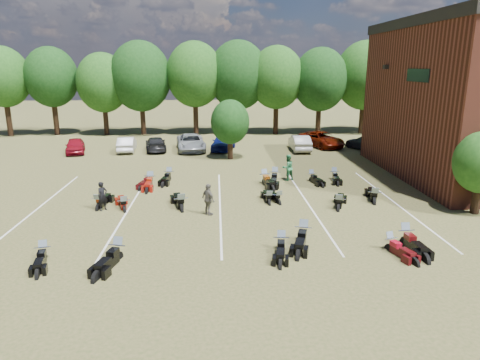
{
  "coord_description": "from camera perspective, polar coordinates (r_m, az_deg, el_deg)",
  "views": [
    {
      "loc": [
        -3.14,
        -19.79,
        7.57
      ],
      "look_at": [
        -1.82,
        4.0,
        1.2
      ],
      "focal_mm": 32.0,
      "sensor_mm": 36.0,
      "label": 1
    }
  ],
  "objects": [
    {
      "name": "motorcycle_4",
      "position": [
        19.46,
        8.37,
        -8.1
      ],
      "size": [
        1.49,
        2.59,
        1.38
      ],
      "primitive_type": null,
      "rotation": [
        0.0,
        0.0,
        -0.3
      ],
      "color": "black",
      "rests_on": "ground"
    },
    {
      "name": "motorcycle_1",
      "position": [
        19.22,
        -24.65,
        -9.68
      ],
      "size": [
        1.07,
        2.14,
        1.14
      ],
      "primitive_type": null,
      "rotation": [
        0.0,
        0.0,
        0.21
      ],
      "color": "black",
      "rests_on": "ground"
    },
    {
      "name": "motorcycle_13",
      "position": [
        23.86,
        12.99,
        -3.93
      ],
      "size": [
        1.49,
        2.45,
        1.3
      ],
      "primitive_type": null,
      "rotation": [
        0.0,
        0.0,
        2.8
      ],
      "color": "black",
      "rests_on": "ground"
    },
    {
      "name": "car_1",
      "position": [
        40.46,
        -14.85,
        4.65
      ],
      "size": [
        1.79,
        4.18,
        1.34
      ],
      "primitive_type": "imported",
      "rotation": [
        0.0,
        0.0,
        3.23
      ],
      "color": "silver",
      "rests_on": "ground"
    },
    {
      "name": "car_2",
      "position": [
        39.74,
        -6.56,
        4.98
      ],
      "size": [
        3.08,
        5.59,
        1.48
      ],
      "primitive_type": "imported",
      "rotation": [
        0.0,
        0.0,
        0.12
      ],
      "color": "#979B9F",
      "rests_on": "ground"
    },
    {
      "name": "motorcycle_5",
      "position": [
        20.29,
        21.12,
        -8.01
      ],
      "size": [
        0.87,
        2.44,
        1.34
      ],
      "primitive_type": null,
      "rotation": [
        0.0,
        0.0,
        0.04
      ],
      "color": "black",
      "rests_on": "ground"
    },
    {
      "name": "motorcycle_8",
      "position": [
        24.6,
        -18.33,
        -3.75
      ],
      "size": [
        0.99,
        2.31,
        1.25
      ],
      "primitive_type": null,
      "rotation": [
        0.0,
        0.0,
        3.01
      ],
      "color": "black",
      "rests_on": "ground"
    },
    {
      "name": "young_tree_midfield",
      "position": [
        35.59,
        -1.33,
        7.74
      ],
      "size": [
        3.2,
        3.2,
        4.7
      ],
      "color": "black",
      "rests_on": "ground"
    },
    {
      "name": "motorcycle_9",
      "position": [
        23.38,
        -7.81,
        -4.07
      ],
      "size": [
        1.35,
        2.59,
        1.38
      ],
      "primitive_type": null,
      "rotation": [
        0.0,
        0.0,
        3.38
      ],
      "color": "black",
      "rests_on": "ground"
    },
    {
      "name": "car_0",
      "position": [
        41.02,
        -21.12,
        4.27
      ],
      "size": [
        2.51,
        4.17,
        1.33
      ],
      "primitive_type": "imported",
      "rotation": [
        0.0,
        0.0,
        0.26
      ],
      "color": "maroon",
      "rests_on": "ground"
    },
    {
      "name": "motorcycle_18",
      "position": [
        28.96,
        4.64,
        -0.23
      ],
      "size": [
        1.25,
        2.59,
        1.39
      ],
      "primitive_type": null,
      "rotation": [
        0.0,
        0.0,
        -0.19
      ],
      "color": "black",
      "rests_on": "ground"
    },
    {
      "name": "motorcycle_16",
      "position": [
        29.63,
        -9.42,
        -0.04
      ],
      "size": [
        1.03,
        2.34,
        1.26
      ],
      "primitive_type": null,
      "rotation": [
        0.0,
        0.0,
        -0.14
      ],
      "color": "black",
      "rests_on": "ground"
    },
    {
      "name": "tree_line",
      "position": [
        48.85,
        -0.69,
        13.5
      ],
      "size": [
        56.0,
        6.0,
        9.79
      ],
      "color": "black",
      "rests_on": "ground"
    },
    {
      "name": "motorcycle_14",
      "position": [
        28.93,
        -12.02,
        -0.54
      ],
      "size": [
        1.1,
        2.13,
        1.14
      ],
      "primitive_type": null,
      "rotation": [
        0.0,
        0.0,
        -0.23
      ],
      "color": "#3E080C",
      "rests_on": "ground"
    },
    {
      "name": "motorcycle_11",
      "position": [
        24.38,
        5.15,
        -3.18
      ],
      "size": [
        1.18,
        2.1,
        1.11
      ],
      "primitive_type": null,
      "rotation": [
        0.0,
        0.0,
        3.43
      ],
      "color": "black",
      "rests_on": "ground"
    },
    {
      "name": "motorcycle_12",
      "position": [
        25.52,
        17.42,
        -3.0
      ],
      "size": [
        1.29,
        2.54,
        1.35
      ],
      "primitive_type": null,
      "rotation": [
        0.0,
        0.0,
        2.92
      ],
      "color": "black",
      "rests_on": "ground"
    },
    {
      "name": "motorcycle_7",
      "position": [
        23.9,
        -15.16,
        -4.04
      ],
      "size": [
        1.37,
        2.32,
        1.23
      ],
      "primitive_type": null,
      "rotation": [
        0.0,
        0.0,
        3.47
      ],
      "color": "maroon",
      "rests_on": "ground"
    },
    {
      "name": "person_black",
      "position": [
        24.16,
        -17.86,
        -2.07
      ],
      "size": [
        0.67,
        0.68,
        1.58
      ],
      "primitive_type": "imported",
      "rotation": [
        0.0,
        0.0,
        0.83
      ],
      "color": "black",
      "rests_on": "ground"
    },
    {
      "name": "car_3",
      "position": [
        40.18,
        -11.17,
        4.75
      ],
      "size": [
        2.52,
        4.63,
        1.27
      ],
      "primitive_type": "imported",
      "rotation": [
        0.0,
        0.0,
        3.32
      ],
      "color": "black",
      "rests_on": "ground"
    },
    {
      "name": "motorcycle_20",
      "position": [
        30.09,
        12.4,
        0.04
      ],
      "size": [
        0.91,
        2.19,
        1.19
      ],
      "primitive_type": null,
      "rotation": [
        0.0,
        0.0,
        -0.11
      ],
      "color": "black",
      "rests_on": "ground"
    },
    {
      "name": "motorcycle_2",
      "position": [
        18.22,
        -15.95,
        -10.21
      ],
      "size": [
        1.31,
        2.49,
        1.32
      ],
      "primitive_type": null,
      "rotation": [
        0.0,
        0.0,
        -0.25
      ],
      "color": "black",
      "rests_on": "ground"
    },
    {
      "name": "motorcycle_3",
      "position": [
        18.45,
        5.49,
        -9.33
      ],
      "size": [
        1.04,
        2.25,
        1.21
      ],
      "primitive_type": null,
      "rotation": [
        0.0,
        0.0,
        -0.17
      ],
      "color": "black",
      "rests_on": "ground"
    },
    {
      "name": "person_green",
      "position": [
        29.19,
        6.38,
        1.66
      ],
      "size": [
        1.08,
        1.0,
        1.79
      ],
      "primitive_type": "imported",
      "rotation": [
        0.0,
        0.0,
        3.61
      ],
      "color": "#296E41",
      "rests_on": "ground"
    },
    {
      "name": "motorcycle_10",
      "position": [
        24.28,
        3.89,
        -3.23
      ],
      "size": [
        0.73,
        2.08,
        1.15
      ],
      "primitive_type": null,
      "rotation": [
        0.0,
        0.0,
        3.18
      ],
      "color": "black",
      "rests_on": "ground"
    },
    {
      "name": "motorcycle_6",
      "position": [
        19.44,
        19.35,
        -8.85
      ],
      "size": [
        1.2,
        2.12,
        1.13
      ],
      "primitive_type": null,
      "rotation": [
        0.0,
        0.0,
        0.29
      ],
      "color": "#3F090C",
      "rests_on": "ground"
    },
    {
      "name": "person_grey",
      "position": [
        22.31,
        -4.24,
        -2.61
      ],
      "size": [
        0.92,
        1.05,
        1.7
      ],
      "primitive_type": "imported",
      "rotation": [
        0.0,
        0.0,
        2.2
      ],
      "color": "#534F47",
      "rests_on": "ground"
    },
    {
      "name": "car_5",
      "position": [
        39.88,
        7.97,
        4.94
      ],
      "size": [
        1.6,
        4.42,
        1.45
      ],
      "primitive_type": "imported",
      "rotation": [
        0.0,
        0.0,
        3.13
      ],
      "color": "#A8A8A3",
      "rests_on": "ground"
    },
    {
      "name": "car_4",
      "position": [
        39.75,
        -2.23,
        5.11
      ],
      "size": [
        2.63,
        4.78,
        1.54
      ],
      "primitive_type": "imported",
      "rotation": [
        0.0,
        0.0,
        -0.19
      ],
      "color": "navy",
      "rests_on": "ground"
    },
    {
      "name": "car_6",
      "position": [
        42.07,
        10.81,
        5.34
      ],
      "size": [
        4.25,
        5.75,
        1.45
      ],
      "primitive_type": "imported",
      "rotation": [
        0.0,
        0.0,
        0.4
      ],
      "color": "#581105",
      "rests_on": "ground"
    },
    {
      "name": "ground",
      "position": [
        21.42,
        5.49,
        -5.8
      ],
      "size": [
        160.0,
        160.0,
        0.0
      ],
      "primitive_type": "plane",
      "color": "brown",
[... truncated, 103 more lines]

